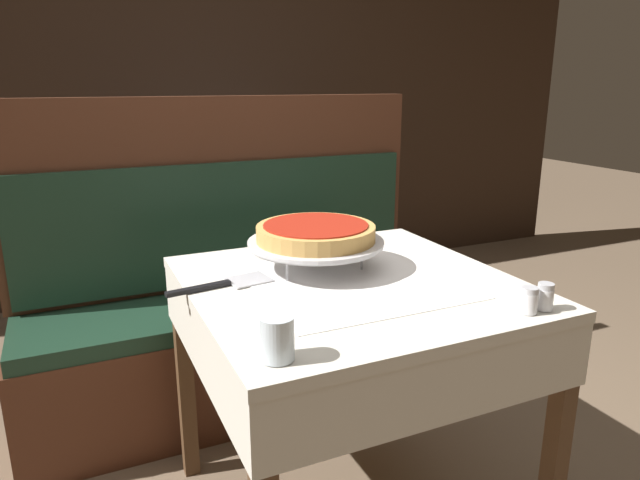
{
  "coord_description": "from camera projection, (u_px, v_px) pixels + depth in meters",
  "views": [
    {
      "loc": [
        -0.7,
        -1.32,
        1.31
      ],
      "look_at": [
        -0.05,
        0.11,
        0.87
      ],
      "focal_mm": 32.0,
      "sensor_mm": 36.0,
      "label": 1
    }
  ],
  "objects": [
    {
      "name": "salt_shaker",
      "position": [
        529.0,
        300.0,
        1.36
      ],
      "size": [
        0.04,
        0.04,
        0.06
      ],
      "color": "silver",
      "rests_on": "dining_table_front"
    },
    {
      "name": "water_glass_near",
      "position": [
        277.0,
        338.0,
        1.13
      ],
      "size": [
        0.07,
        0.07,
        0.09
      ],
      "color": "silver",
      "rests_on": "dining_table_front"
    },
    {
      "name": "back_wall_panel",
      "position": [
        179.0,
        100.0,
        3.48
      ],
      "size": [
        6.0,
        0.04,
        2.4
      ],
      "primitive_type": "cube",
      "color": "black",
      "rests_on": "ground_plane"
    },
    {
      "name": "deep_dish_pizza",
      "position": [
        316.0,
        232.0,
        1.66
      ],
      "size": [
        0.35,
        0.35,
        0.05
      ],
      "color": "tan",
      "rests_on": "pizza_pan_stand"
    },
    {
      "name": "pizza_server",
      "position": [
        224.0,
        284.0,
        1.54
      ],
      "size": [
        0.3,
        0.11,
        0.01
      ],
      "color": "#BCBCC1",
      "rests_on": "dining_table_front"
    },
    {
      "name": "dining_table_rear",
      "position": [
        236.0,
        202.0,
        3.2
      ],
      "size": [
        0.72,
        0.72,
        0.77
      ],
      "color": "#194799",
      "rests_on": "ground_plane"
    },
    {
      "name": "dining_table_front",
      "position": [
        351.0,
        318.0,
        1.62
      ],
      "size": [
        0.88,
        0.88,
        0.78
      ],
      "color": "beige",
      "rests_on": "ground_plane"
    },
    {
      "name": "pizza_pan_stand",
      "position": [
        316.0,
        244.0,
        1.67
      ],
      "size": [
        0.4,
        0.4,
        0.09
      ],
      "color": "#ADADB2",
      "rests_on": "dining_table_front"
    },
    {
      "name": "booth_bench",
      "position": [
        236.0,
        320.0,
        2.32
      ],
      "size": [
        1.67,
        0.44,
        1.26
      ],
      "color": "#4C2819",
      "rests_on": "ground_plane"
    },
    {
      "name": "pepper_shaker",
      "position": [
        545.0,
        297.0,
        1.38
      ],
      "size": [
        0.04,
        0.04,
        0.07
      ],
      "color": "silver",
      "rests_on": "dining_table_front"
    },
    {
      "name": "condiment_caddy",
      "position": [
        222.0,
        179.0,
        3.04
      ],
      "size": [
        0.14,
        0.14,
        0.16
      ],
      "color": "black",
      "rests_on": "dining_table_rear"
    }
  ]
}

